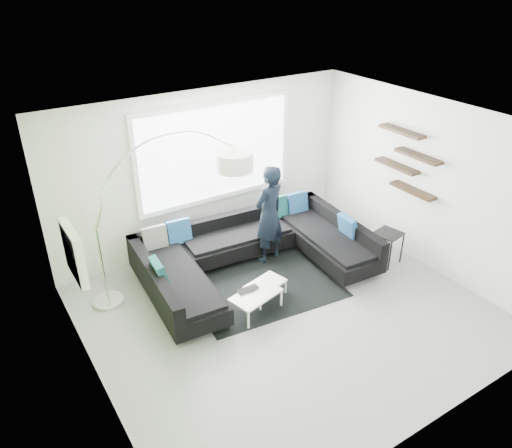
# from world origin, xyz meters

# --- Properties ---
(ground) EXTENTS (5.50, 5.50, 0.00)m
(ground) POSITION_xyz_m (0.00, 0.00, 0.00)
(ground) COLOR gray
(ground) RESTS_ON ground
(room_shell) EXTENTS (5.54, 5.04, 2.82)m
(room_shell) POSITION_xyz_m (0.04, 0.21, 1.81)
(room_shell) COLOR white
(room_shell) RESTS_ON ground
(sectional_sofa) EXTENTS (3.77, 2.50, 0.78)m
(sectional_sofa) POSITION_xyz_m (0.15, 1.09, 0.34)
(sectional_sofa) COLOR black
(sectional_sofa) RESTS_ON ground
(rug) EXTENTS (2.46, 1.90, 0.01)m
(rug) POSITION_xyz_m (0.04, 0.71, 0.01)
(rug) COLOR black
(rug) RESTS_ON ground
(coffee_table) EXTENTS (1.08, 0.78, 0.32)m
(coffee_table) POSITION_xyz_m (-0.23, 0.36, 0.16)
(coffee_table) COLOR white
(coffee_table) RESTS_ON ground
(arc_lamp) EXTENTS (2.60, 1.69, 2.55)m
(arc_lamp) POSITION_xyz_m (-2.17, 1.65, 1.28)
(arc_lamp) COLOR silver
(arc_lamp) RESTS_ON ground
(side_table) EXTENTS (0.49, 0.49, 0.57)m
(side_table) POSITION_xyz_m (2.22, 0.21, 0.29)
(side_table) COLOR black
(side_table) RESTS_ON ground
(person) EXTENTS (0.84, 0.73, 1.73)m
(person) POSITION_xyz_m (0.58, 1.37, 0.86)
(person) COLOR black
(person) RESTS_ON ground
(laptop) EXTENTS (0.34, 0.23, 0.03)m
(laptop) POSITION_xyz_m (-0.44, 0.35, 0.33)
(laptop) COLOR black
(laptop) RESTS_ON coffee_table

